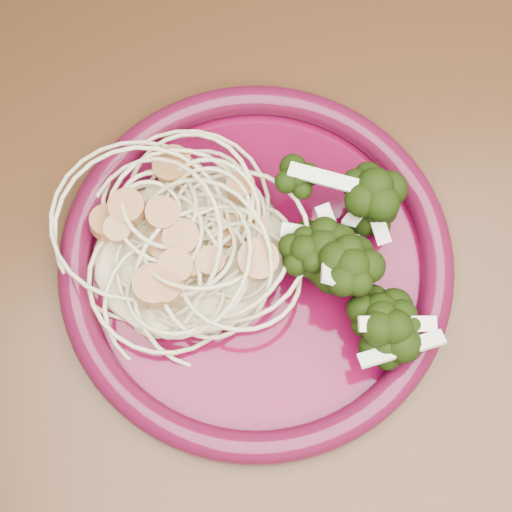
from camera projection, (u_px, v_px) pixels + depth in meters
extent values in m
plane|color=brown|center=(212.00, 370.00, 1.23)|extent=(3.50, 3.50, 0.00)
cube|color=#472814|center=(155.00, 209.00, 0.53)|extent=(1.20, 0.80, 0.04)
cylinder|color=#520621|center=(256.00, 264.00, 0.50)|extent=(0.35, 0.35, 0.01)
torus|color=#521028|center=(256.00, 260.00, 0.49)|extent=(0.36, 0.36, 0.02)
ellipsoid|color=beige|center=(189.00, 248.00, 0.48)|extent=(0.17, 0.16, 0.03)
ellipsoid|color=black|center=(339.00, 260.00, 0.47)|extent=(0.13, 0.16, 0.05)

